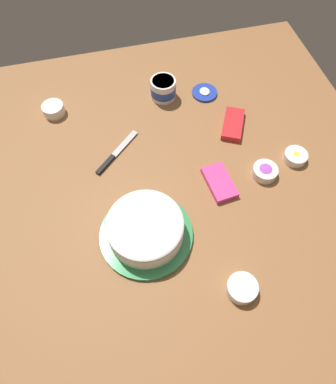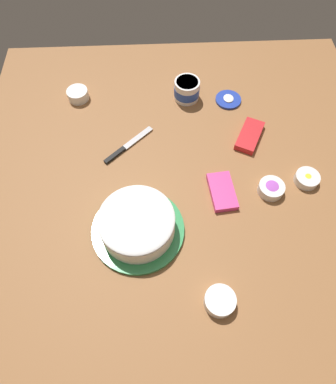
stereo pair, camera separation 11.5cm
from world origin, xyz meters
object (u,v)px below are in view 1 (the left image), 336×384
at_px(frosted_cake, 146,229).
at_px(candy_box_lower, 233,124).
at_px(sprinkle_bowl_blue, 53,109).
at_px(sprinkle_bowl_rainbow, 265,171).
at_px(sprinkle_bowl_orange, 242,288).
at_px(frosting_tub, 163,89).
at_px(spreading_knife, 114,156).
at_px(frosting_tub_lid, 205,93).
at_px(candy_box_upper, 219,182).
at_px(sprinkle_bowl_yellow, 295,156).

xyz_separation_m(frosted_cake, candy_box_lower, (-0.37, 0.43, -0.04)).
height_order(sprinkle_bowl_blue, sprinkle_bowl_rainbow, sprinkle_bowl_blue).
bearing_deg(sprinkle_bowl_orange, frosting_tub, -177.64).
xyz_separation_m(frosting_tub, spreading_knife, (0.26, -0.26, -0.04)).
bearing_deg(frosting_tub, frosting_tub_lid, 81.46).
distance_m(frosting_tub_lid, candy_box_upper, 0.45).
bearing_deg(sprinkle_bowl_orange, sprinkle_bowl_rainbow, 148.73).
distance_m(frosting_tub_lid, sprinkle_bowl_orange, 0.83).
distance_m(sprinkle_bowl_yellow, candy_box_lower, 0.27).
xyz_separation_m(frosting_tub_lid, sprinkle_bowl_blue, (-0.04, -0.63, 0.02)).
bearing_deg(frosting_tub, candy_box_upper, 10.87).
bearing_deg(sprinkle_bowl_yellow, frosted_cake, -74.54).
bearing_deg(sprinkle_bowl_rainbow, spreading_knife, -112.18).
bearing_deg(spreading_knife, sprinkle_bowl_yellow, 75.00).
xyz_separation_m(sprinkle_bowl_blue, sprinkle_bowl_yellow, (0.45, 0.85, -0.01)).
bearing_deg(candy_box_upper, frosting_tub, -175.20).
distance_m(sprinkle_bowl_yellow, sprinkle_bowl_orange, 0.55).
bearing_deg(frosting_tub, sprinkle_bowl_yellow, 42.46).
distance_m(frosted_cake, frosting_tub, 0.64).
relative_size(sprinkle_bowl_blue, candy_box_lower, 0.55).
bearing_deg(sprinkle_bowl_orange, sprinkle_bowl_yellow, 138.42).
bearing_deg(sprinkle_bowl_blue, sprinkle_bowl_orange, 29.52).
xyz_separation_m(frosting_tub_lid, spreading_knife, (0.23, -0.43, -0.00)).
relative_size(frosting_tub, spreading_knife, 0.56).
bearing_deg(sprinkle_bowl_rainbow, candy_box_upper, -89.81).
height_order(spreading_knife, candy_box_upper, candy_box_upper).
height_order(sprinkle_bowl_blue, candy_box_lower, sprinkle_bowl_blue).
bearing_deg(frosting_tub, sprinkle_bowl_orange, 2.36).
distance_m(frosting_tub_lid, sprinkle_bowl_rainbow, 0.45).
distance_m(frosting_tub, candy_box_upper, 0.48).
distance_m(sprinkle_bowl_blue, candy_box_upper, 0.73).
xyz_separation_m(spreading_knife, candy_box_lower, (-0.03, 0.48, 0.01)).
bearing_deg(candy_box_lower, candy_box_upper, -2.60).
xyz_separation_m(frosted_cake, sprinkle_bowl_rainbow, (-0.13, 0.47, -0.03)).
bearing_deg(candy_box_upper, candy_box_lower, 144.42).
xyz_separation_m(spreading_knife, sprinkle_bowl_rainbow, (0.21, 0.52, 0.01)).
relative_size(frosting_tub_lid, sprinkle_bowl_blue, 1.23).
bearing_deg(frosted_cake, sprinkle_bowl_blue, -158.06).
relative_size(sprinkle_bowl_orange, candy_box_upper, 0.62).
height_order(frosted_cake, candy_box_upper, frosted_cake).
distance_m(sprinkle_bowl_blue, sprinkle_bowl_yellow, 0.96).
xyz_separation_m(frosting_tub, candy_box_upper, (0.47, 0.09, -0.03)).
bearing_deg(frosting_tub_lid, sprinkle_bowl_rainbow, 11.17).
distance_m(frosting_tub_lid, candy_box_lower, 0.21).
distance_m(sprinkle_bowl_blue, sprinkle_bowl_orange, 0.99).
height_order(sprinkle_bowl_blue, sprinkle_bowl_orange, sprinkle_bowl_blue).
height_order(sprinkle_bowl_orange, candy_box_upper, sprinkle_bowl_orange).
relative_size(frosting_tub_lid, sprinkle_bowl_rainbow, 1.18).
xyz_separation_m(frosting_tub, sprinkle_bowl_yellow, (0.44, 0.40, -0.03)).
height_order(frosting_tub, candy_box_upper, frosting_tub).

